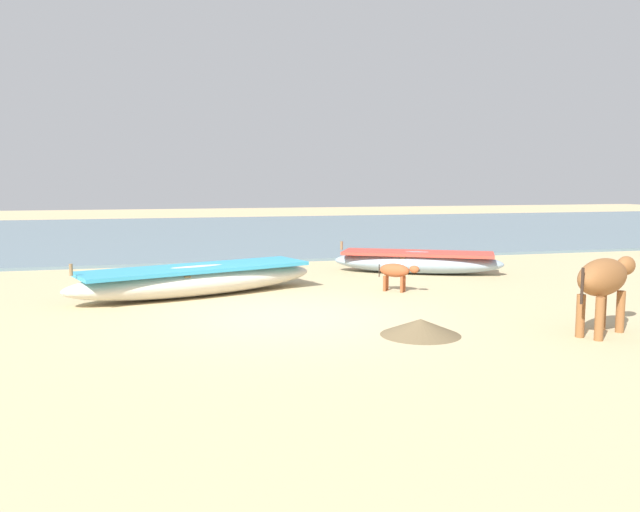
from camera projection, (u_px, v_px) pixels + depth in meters
name	position (u px, v px, depth m)	size (l,w,h in m)	color
ground	(287.00, 316.00, 10.21)	(80.00, 80.00, 0.00)	tan
sea_water	(203.00, 232.00, 26.20)	(60.00, 20.00, 0.08)	slate
fishing_boat_1	(197.00, 279.00, 12.04)	(4.97, 2.64, 0.76)	beige
fishing_boat_2	(417.00, 261.00, 14.92)	(3.93, 2.74, 0.71)	#8CA5B7
cow_adult_brown	(604.00, 280.00, 8.95)	(1.56, 1.07, 1.07)	brown
calf_near_rust	(396.00, 271.00, 12.44)	(0.72, 0.68, 0.55)	#9E4C28
debris_pile_0	(420.00, 327.00, 8.96)	(1.13, 1.13, 0.23)	brown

